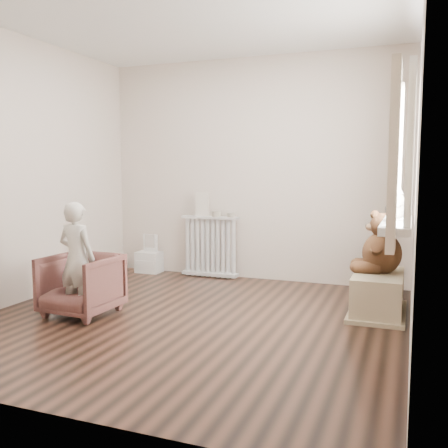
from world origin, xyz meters
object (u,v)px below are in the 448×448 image
(child, at_px, (77,258))
(plush_cat, at_px, (396,208))
(teddy_bear, at_px, (382,240))
(armchair, at_px, (81,285))
(toy_bench, at_px, (378,292))
(radiator, at_px, (210,245))
(toy_vanity, at_px, (149,251))

(child, xyz_separation_m, plush_cat, (2.64, 0.59, 0.48))
(teddy_bear, bearing_deg, armchair, -162.16)
(toy_bench, bearing_deg, teddy_bear, 62.84)
(radiator, relative_size, teddy_bear, 1.34)
(teddy_bear, relative_size, plush_cat, 1.97)
(child, bearing_deg, teddy_bear, -154.08)
(toy_bench, distance_m, teddy_bear, 0.47)
(radiator, distance_m, toy_vanity, 0.84)
(toy_vanity, bearing_deg, teddy_bear, -16.31)
(toy_vanity, distance_m, plush_cat, 3.34)
(armchair, xyz_separation_m, teddy_bear, (2.51, 1.01, 0.40))
(child, xyz_separation_m, toy_bench, (2.50, 1.03, -0.32))
(child, bearing_deg, radiator, -100.93)
(radiator, relative_size, armchair, 1.23)
(armchair, xyz_separation_m, toy_bench, (2.50, 0.98, -0.07))
(toy_bench, bearing_deg, radiator, 155.85)
(armchair, bearing_deg, plush_cat, 14.51)
(child, bearing_deg, armchair, -87.03)
(toy_bench, distance_m, plush_cat, 0.92)
(radiator, xyz_separation_m, armchair, (-0.48, -1.88, -0.12))
(child, height_order, plush_cat, plush_cat)
(radiator, relative_size, plush_cat, 2.65)
(armchair, relative_size, plush_cat, 2.16)
(radiator, height_order, toy_bench, radiator)
(toy_vanity, height_order, toy_bench, toy_vanity)
(child, height_order, toy_bench, child)
(toy_bench, relative_size, plush_cat, 2.85)
(radiator, relative_size, toy_vanity, 1.54)
(toy_vanity, xyz_separation_m, toy_bench, (2.85, -0.87, -0.08))
(toy_vanity, relative_size, toy_bench, 0.60)
(radiator, height_order, teddy_bear, teddy_bear)
(child, relative_size, plush_cat, 3.59)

